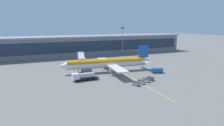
# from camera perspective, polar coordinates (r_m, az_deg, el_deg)

# --- Properties ---
(ground_plane) EXTENTS (700.00, 700.00, 0.00)m
(ground_plane) POSITION_cam_1_polar(r_m,az_deg,el_deg) (92.99, 1.83, -3.05)
(ground_plane) COLOR slate
(apron_lead_in_line) EXTENTS (6.61, 79.77, 0.01)m
(apron_lead_in_line) POSITION_cam_1_polar(r_m,az_deg,el_deg) (95.91, 2.75, -2.62)
(apron_lead_in_line) COLOR yellow
(apron_lead_in_line) RESTS_ON ground_plane
(terminal_building) EXTENTS (194.02, 20.20, 14.38)m
(terminal_building) POSITION_cam_1_polar(r_m,az_deg,el_deg) (147.40, -13.57, 4.66)
(terminal_building) COLOR slate
(terminal_building) RESTS_ON ground_plane
(main_airliner) EXTENTS (46.58, 37.12, 12.11)m
(main_airliner) POSITION_cam_1_polar(r_m,az_deg,el_deg) (96.02, -1.17, -0.05)
(main_airliner) COLOR white
(main_airliner) RESTS_ON ground_plane
(jet_bridge) EXTENTS (9.54, 24.68, 6.87)m
(jet_bridge) POSITION_cam_1_polar(r_m,az_deg,el_deg) (106.46, -8.76, 1.45)
(jet_bridge) COLOR #B2B7BC
(jet_bridge) RESTS_ON ground_plane
(fuel_tanker) EXTENTS (10.85, 2.89, 3.25)m
(fuel_tanker) POSITION_cam_1_polar(r_m,az_deg,el_deg) (82.03, -8.13, -3.79)
(fuel_tanker) COLOR #232326
(fuel_tanker) RESTS_ON ground_plane
(crew_van) EXTENTS (5.42, 3.83, 2.30)m
(crew_van) POSITION_cam_1_polar(r_m,az_deg,el_deg) (96.41, 12.82, -2.01)
(crew_van) COLOR #285B9E
(crew_van) RESTS_ON ground_plane
(baggage_cart_0) EXTENTS (2.39, 3.02, 1.48)m
(baggage_cart_0) POSITION_cam_1_polar(r_m,az_deg,el_deg) (75.44, 6.86, -5.82)
(baggage_cart_0) COLOR gray
(baggage_cart_0) RESTS_ON ground_plane
(baggage_cart_1) EXTENTS (2.39, 3.02, 1.48)m
(baggage_cart_1) POSITION_cam_1_polar(r_m,az_deg,el_deg) (77.90, 8.31, -5.32)
(baggage_cart_1) COLOR #B2B7BC
(baggage_cart_1) RESTS_ON ground_plane
(baggage_cart_2) EXTENTS (2.39, 3.02, 1.48)m
(baggage_cart_2) POSITION_cam_1_polar(r_m,az_deg,el_deg) (80.42, 9.66, -4.85)
(baggage_cart_2) COLOR #B2B7BC
(baggage_cart_2) RESTS_ON ground_plane
(baggage_cart_3) EXTENTS (2.39, 3.02, 1.48)m
(baggage_cart_3) POSITION_cam_1_polar(r_m,az_deg,el_deg) (82.99, 10.92, -4.40)
(baggage_cart_3) COLOR #595B60
(baggage_cart_3) RESTS_ON ground_plane
(apron_light_mast_0) EXTENTS (2.80, 0.50, 20.57)m
(apron_light_mast_0) POSITION_cam_1_polar(r_m,az_deg,el_deg) (149.15, 2.96, 6.95)
(apron_light_mast_0) COLOR gray
(apron_light_mast_0) RESTS_ON ground_plane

